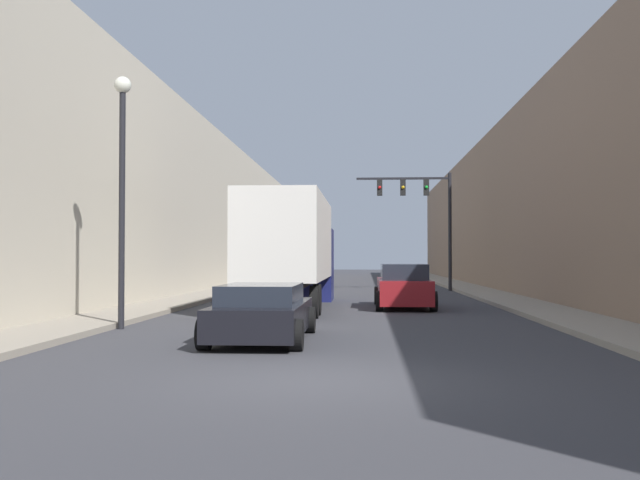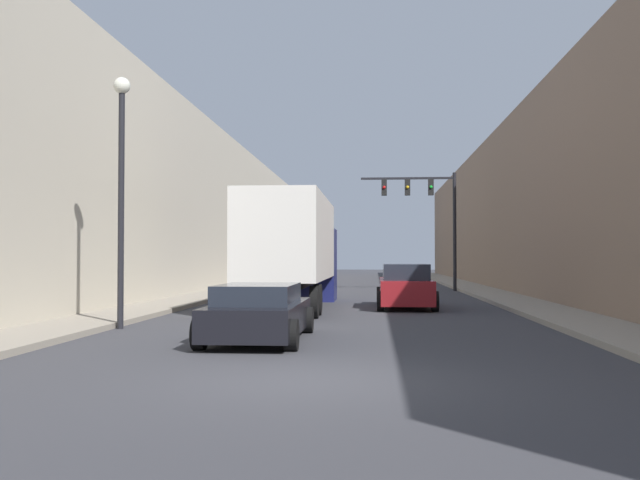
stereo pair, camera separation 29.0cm
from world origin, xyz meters
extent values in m
plane|color=#38383D|center=(0.00, 0.00, 0.00)|extent=(200.00, 200.00, 0.00)
cube|color=gray|center=(6.75, 30.00, 0.07)|extent=(2.15, 80.00, 0.15)
cube|color=gray|center=(-6.75, 30.00, 0.07)|extent=(2.15, 80.00, 0.15)
cube|color=#846B56|center=(10.83, 30.00, 4.52)|extent=(6.00, 80.00, 9.04)
cube|color=#BCB29E|center=(-10.83, 30.00, 4.70)|extent=(6.00, 80.00, 9.39)
cube|color=silver|center=(-1.90, 14.24, 2.52)|extent=(2.59, 9.01, 2.85)
cube|color=black|center=(-1.90, 14.24, 0.95)|extent=(1.30, 9.01, 0.24)
cube|color=navy|center=(-1.90, 19.96, 1.54)|extent=(2.59, 2.42, 3.08)
cylinder|color=black|center=(-3.05, 10.94, 0.50)|extent=(0.25, 1.00, 1.00)
cylinder|color=black|center=(-0.76, 10.94, 0.50)|extent=(0.25, 1.00, 1.00)
cylinder|color=black|center=(-3.05, 12.14, 0.50)|extent=(0.25, 1.00, 1.00)
cylinder|color=black|center=(-0.76, 12.14, 0.50)|extent=(0.25, 1.00, 1.00)
cylinder|color=black|center=(-3.05, 19.96, 0.50)|extent=(0.25, 1.00, 1.00)
cylinder|color=black|center=(-0.76, 19.96, 0.50)|extent=(0.25, 1.00, 1.00)
cube|color=black|center=(-1.50, 5.13, 0.51)|extent=(1.86, 4.71, 0.66)
cube|color=#1E232D|center=(-1.50, 4.90, 1.05)|extent=(1.63, 2.59, 0.42)
cylinder|color=black|center=(-2.43, 6.79, 0.32)|extent=(0.25, 0.64, 0.64)
cylinder|color=black|center=(-0.57, 6.79, 0.32)|extent=(0.25, 0.64, 0.64)
cylinder|color=black|center=(-2.43, 3.37, 0.32)|extent=(0.25, 0.64, 0.64)
cylinder|color=black|center=(-0.57, 3.37, 0.32)|extent=(0.25, 0.64, 0.64)
cube|color=maroon|center=(2.20, 15.78, 0.62)|extent=(1.84, 4.93, 0.86)
cube|color=#1E232D|center=(2.20, 15.53, 1.33)|extent=(1.62, 2.71, 0.57)
cylinder|color=black|center=(1.28, 17.54, 0.35)|extent=(0.25, 0.70, 0.70)
cylinder|color=black|center=(3.12, 17.54, 0.35)|extent=(0.25, 0.70, 0.70)
cylinder|color=black|center=(1.28, 13.91, 0.35)|extent=(0.25, 0.70, 0.70)
cylinder|color=black|center=(3.12, 13.91, 0.35)|extent=(0.25, 0.70, 0.70)
cylinder|color=black|center=(5.53, 29.38, 3.30)|extent=(0.20, 0.20, 6.60)
cube|color=black|center=(2.92, 29.38, 6.30)|extent=(5.21, 0.12, 0.12)
cube|color=black|center=(4.22, 29.38, 5.79)|extent=(0.30, 0.24, 0.90)
sphere|color=green|center=(4.22, 29.24, 5.79)|extent=(0.18, 0.18, 0.18)
cube|color=black|center=(2.92, 29.38, 5.79)|extent=(0.30, 0.24, 0.90)
sphere|color=gold|center=(2.92, 29.24, 5.79)|extent=(0.18, 0.18, 0.18)
cube|color=black|center=(1.62, 29.38, 5.79)|extent=(0.30, 0.24, 0.90)
sphere|color=red|center=(1.62, 29.24, 5.79)|extent=(0.18, 0.18, 0.18)
cylinder|color=black|center=(-5.53, 7.42, 3.10)|extent=(0.16, 0.16, 6.21)
sphere|color=silver|center=(-5.53, 7.42, 6.36)|extent=(0.44, 0.44, 0.44)
camera|label=1|loc=(0.78, -10.69, 1.85)|focal=40.00mm
camera|label=2|loc=(1.07, -10.67, 1.85)|focal=40.00mm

